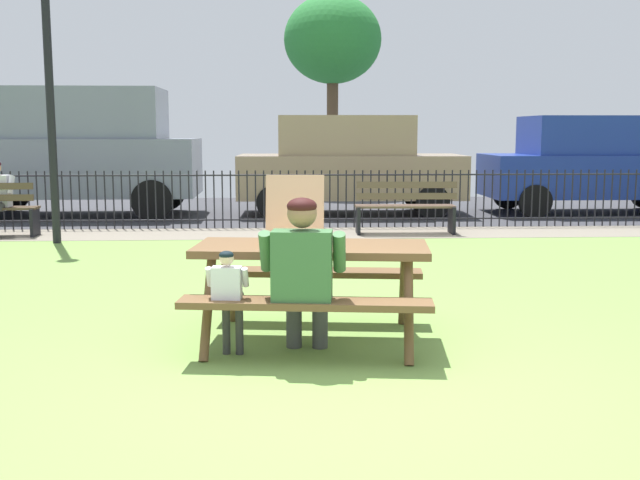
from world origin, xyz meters
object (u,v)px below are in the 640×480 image
parked_car_center (349,164)px  parked_car_right (594,163)px  park_bench_center (405,208)px  pizza_box_open (294,230)px  picnic_table_foreground (312,267)px  child_at_table (229,293)px  lamp_post_walkway (47,46)px  parked_car_left (75,149)px  adult_at_table (303,271)px  far_tree_midleft (333,41)px

parked_car_center → parked_car_right: (4.94, -0.00, 0.00)m
park_bench_center → pizza_box_open: bearing=-107.2°
picnic_table_foreground → pizza_box_open: pizza_box_open is taller
parked_car_center → parked_car_right: same height
child_at_table → parked_car_right: bearing=55.5°
parked_car_right → child_at_table: bearing=-124.5°
lamp_post_walkway → park_bench_center: bearing=8.0°
parked_car_left → picnic_table_foreground: bearing=-65.4°
adult_at_table → parked_car_right: (6.12, 9.71, 0.35)m
lamp_post_walkway → parked_car_center: (4.67, 3.70, -1.84)m
child_at_table → parked_car_right: 11.76m
pizza_box_open → adult_at_table: bearing=-85.1°
picnic_table_foreground → pizza_box_open: (-0.14, 0.16, 0.27)m
parked_car_center → far_tree_midleft: (-0.01, 4.80, 2.91)m
pizza_box_open → far_tree_midleft: bearing=85.0°
parked_car_left → far_tree_midleft: (5.31, 4.80, 2.61)m
parked_car_left → lamp_post_walkway: bearing=-79.9°
parked_car_right → adult_at_table: bearing=-122.2°
pizza_box_open → lamp_post_walkway: lamp_post_walkway is taller
lamp_post_walkway → far_tree_midleft: (4.66, 8.50, 1.06)m
child_at_table → far_tree_midleft: bearing=83.3°
pizza_box_open → lamp_post_walkway: bearing=122.7°
parked_car_right → far_tree_midleft: bearing=135.9°
lamp_post_walkway → child_at_table: bearing=-63.7°
pizza_box_open → adult_at_table: (0.06, -0.66, -0.21)m
parked_car_center → far_tree_midleft: far_tree_midleft is taller
child_at_table → parked_car_center: size_ratio=0.18×
picnic_table_foreground → adult_at_table: size_ratio=1.64×
park_bench_center → parked_car_left: 6.73m
lamp_post_walkway → far_tree_midleft: 9.75m
park_bench_center → parked_car_right: bearing=34.5°
adult_at_table → lamp_post_walkway: (-3.49, 6.01, 2.19)m
parked_car_left → parked_car_center: parked_car_left is taller
picnic_table_foreground → far_tree_midleft: bearing=85.6°
parked_car_left → parked_car_right: parked_car_left is taller
lamp_post_walkway → parked_car_left: size_ratio=1.01×
picnic_table_foreground → lamp_post_walkway: 6.94m
parked_car_right → far_tree_midleft: 7.49m
pizza_box_open → child_at_table: bearing=-127.3°
child_at_table → parked_car_left: (-3.61, 9.68, 0.81)m
adult_at_table → far_tree_midleft: 14.91m
parked_car_right → parked_car_left: bearing=-180.0°
far_tree_midleft → adult_at_table: bearing=-94.6°
adult_at_table → park_bench_center: bearing=74.8°
pizza_box_open → park_bench_center: pizza_box_open is taller
lamp_post_walkway → far_tree_midleft: far_tree_midleft is taller
park_bench_center → parked_car_right: parked_car_right is taller
picnic_table_foreground → parked_car_center: parked_car_center is taller
adult_at_table → parked_car_left: 10.58m
adult_at_table → parked_car_left: (-4.15, 9.71, 0.65)m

